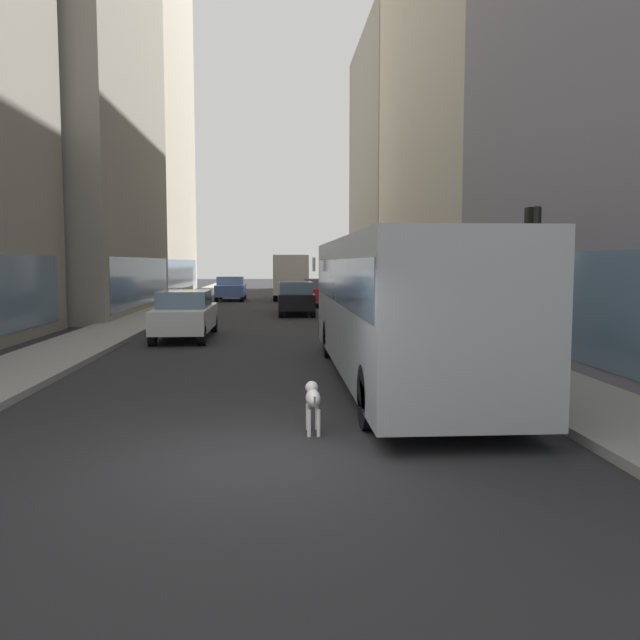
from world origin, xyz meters
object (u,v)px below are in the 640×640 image
(car_blue_hatchback, at_px, (231,288))
(dalmatian_dog, at_px, (313,398))
(pedestrian_with_handbag, at_px, (496,321))
(transit_bus, at_px, (395,299))
(car_red_coupe, at_px, (319,292))
(car_white_van, at_px, (185,314))
(car_black_suv, at_px, (296,298))
(traffic_light_near, at_px, (533,269))
(box_truck, at_px, (290,275))

(car_blue_hatchback, distance_m, dalmatian_dog, 35.06)
(pedestrian_with_handbag, bearing_deg, transit_bus, -137.66)
(car_red_coupe, distance_m, pedestrian_with_handbag, 21.98)
(car_white_van, distance_m, car_black_suv, 10.84)
(car_white_van, distance_m, traffic_light_near, 13.14)
(car_blue_hatchback, distance_m, car_red_coupe, 8.13)
(car_red_coupe, relative_size, pedestrian_with_handbag, 2.54)
(car_black_suv, bearing_deg, traffic_light_near, -79.82)
(transit_bus, relative_size, pedestrian_with_handbag, 6.82)
(car_blue_hatchback, height_order, car_black_suv, same)
(pedestrian_with_handbag, bearing_deg, box_truck, 99.58)
(traffic_light_near, bearing_deg, box_truck, 96.20)
(transit_bus, bearing_deg, car_black_suv, 95.01)
(car_black_suv, bearing_deg, car_white_van, -111.66)
(dalmatian_dog, xyz_separation_m, pedestrian_with_handbag, (5.27, 7.24, 0.50))
(transit_bus, bearing_deg, dalmatian_dog, -115.26)
(car_red_coupe, relative_size, traffic_light_near, 1.26)
(car_black_suv, relative_size, box_truck, 0.64)
(car_blue_hatchback, height_order, box_truck, box_truck)
(transit_bus, xyz_separation_m, traffic_light_near, (2.10, -2.36, 0.66))
(dalmatian_dog, distance_m, traffic_light_near, 4.93)
(car_white_van, relative_size, traffic_light_near, 1.39)
(dalmatian_dog, height_order, pedestrian_with_handbag, pedestrian_with_handbag)
(car_white_van, distance_m, box_truck, 23.88)
(car_white_van, xyz_separation_m, dalmatian_dog, (3.58, -12.44, -0.31))
(box_truck, relative_size, pedestrian_with_handbag, 4.44)
(pedestrian_with_handbag, relative_size, traffic_light_near, 0.50)
(box_truck, bearing_deg, car_black_suv, -90.00)
(traffic_light_near, bearing_deg, car_black_suv, 100.18)
(pedestrian_with_handbag, bearing_deg, traffic_light_near, -102.20)
(car_blue_hatchback, bearing_deg, transit_bus, -79.63)
(car_white_van, distance_m, car_red_coupe, 17.46)
(transit_bus, height_order, car_white_van, transit_bus)
(car_black_suv, height_order, pedestrian_with_handbag, pedestrian_with_handbag)
(car_red_coupe, height_order, box_truck, box_truck)
(car_white_van, bearing_deg, pedestrian_with_handbag, -30.47)
(box_truck, distance_m, traffic_light_near, 34.26)
(car_blue_hatchback, xyz_separation_m, car_black_suv, (4.00, -12.36, 0.00))
(car_white_van, xyz_separation_m, car_red_coupe, (5.60, 16.53, 0.00))
(car_black_suv, bearing_deg, pedestrian_with_handbag, -72.38)
(dalmatian_dog, bearing_deg, car_black_suv, 88.94)
(car_black_suv, height_order, box_truck, box_truck)
(car_white_van, distance_m, pedestrian_with_handbag, 10.27)
(car_black_suv, xyz_separation_m, box_truck, (-0.00, 13.45, 0.84))
(transit_bus, height_order, car_black_suv, transit_bus)
(dalmatian_dog, bearing_deg, car_blue_hatchback, 95.87)
(transit_bus, xyz_separation_m, car_blue_hatchback, (-5.60, 30.60, -0.96))
(dalmatian_dog, xyz_separation_m, traffic_light_near, (4.12, 1.91, 1.92))
(car_blue_hatchback, relative_size, pedestrian_with_handbag, 2.44)
(car_white_van, height_order, car_black_suv, same)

